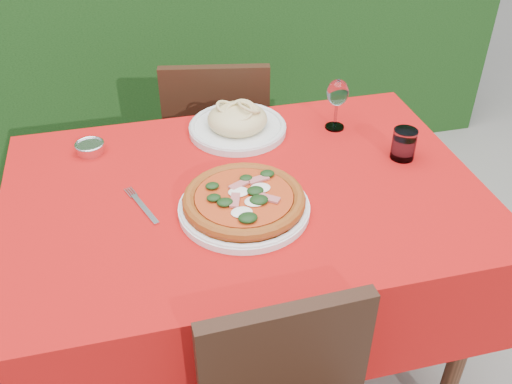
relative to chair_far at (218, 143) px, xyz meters
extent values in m
plane|color=slate|center=(-0.05, -0.67, -0.48)|extent=(60.00, 60.00, 0.00)
cube|color=#4A2718|center=(-0.05, -0.67, 0.24)|extent=(1.20, 0.80, 0.04)
cylinder|color=#4A2718|center=(0.49, -1.01, -0.13)|extent=(0.05, 0.05, 0.70)
cylinder|color=#4A2718|center=(-0.59, -0.33, -0.13)|extent=(0.05, 0.05, 0.70)
cylinder|color=#4A2718|center=(0.49, -0.33, -0.13)|extent=(0.05, 0.05, 0.70)
cube|color=red|center=(-0.05, -0.67, 0.11)|extent=(1.26, 0.86, 0.32)
cube|color=black|center=(-0.07, -1.17, 0.13)|extent=(0.37, 0.05, 0.40)
cube|color=black|center=(0.01, 0.08, -0.07)|extent=(0.44, 0.44, 0.04)
cube|color=black|center=(-0.02, -0.09, 0.15)|extent=(0.38, 0.11, 0.42)
cylinder|color=black|center=(0.20, 0.21, -0.29)|extent=(0.03, 0.03, 0.39)
cylinder|color=black|center=(-0.12, 0.27, -0.29)|extent=(0.03, 0.03, 0.39)
cylinder|color=black|center=(0.14, -0.11, -0.29)|extent=(0.03, 0.03, 0.39)
cylinder|color=black|center=(-0.18, -0.05, -0.29)|extent=(0.03, 0.03, 0.39)
cylinder|color=white|center=(-0.07, -0.77, 0.27)|extent=(0.33, 0.33, 0.02)
cylinder|color=#BD4F1A|center=(-0.07, -0.77, 0.30)|extent=(0.31, 0.31, 0.02)
cylinder|color=#90090A|center=(-0.07, -0.77, 0.31)|extent=(0.26, 0.26, 0.01)
cylinder|color=silver|center=(0.00, -0.38, 0.28)|extent=(0.30, 0.30, 0.02)
ellipsoid|color=beige|center=(0.00, -0.38, 0.31)|extent=(0.19, 0.19, 0.08)
cylinder|color=silver|center=(0.43, -0.63, 0.31)|extent=(0.07, 0.07, 0.09)
cylinder|color=#A7D0E2|center=(0.43, -0.63, 0.30)|extent=(0.06, 0.06, 0.06)
cylinder|color=silver|center=(0.30, -0.43, 0.27)|extent=(0.06, 0.06, 0.01)
cylinder|color=silver|center=(0.30, -0.43, 0.31)|extent=(0.01, 0.01, 0.08)
ellipsoid|color=silver|center=(0.30, -0.43, 0.39)|extent=(0.07, 0.07, 0.08)
cube|color=silver|center=(-0.31, -0.70, 0.27)|extent=(0.09, 0.19, 0.01)
cylinder|color=silver|center=(-0.44, -0.39, 0.28)|extent=(0.08, 0.08, 0.03)
camera|label=1|loc=(-0.31, -1.87, 1.15)|focal=40.00mm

